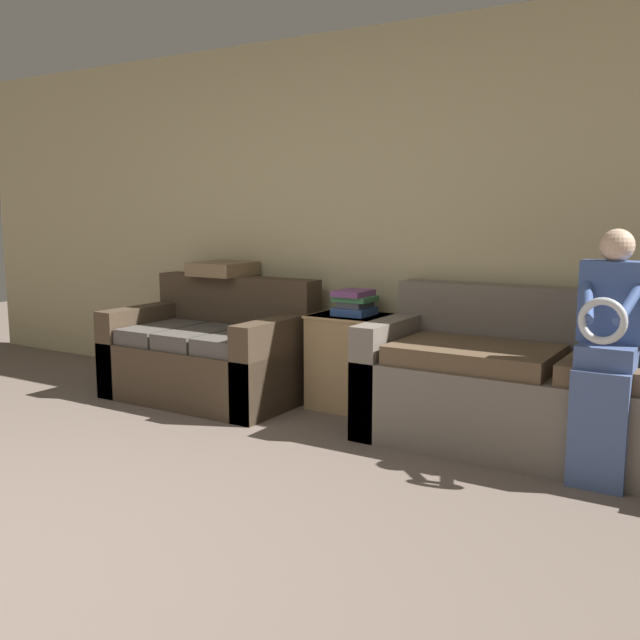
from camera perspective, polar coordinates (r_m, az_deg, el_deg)
wall_back at (r=5.07m, az=2.50°, el=8.05°), size 7.87×0.06×2.55m
couch_main at (r=4.18m, az=19.05°, el=-5.61°), size 2.24×0.86×0.89m
couch_side at (r=5.20m, az=-8.60°, el=-2.77°), size 1.37×0.86×0.85m
child_left_seated at (r=3.73m, az=22.03°, el=-1.95°), size 0.32×0.37×1.25m
side_shelf at (r=4.84m, az=2.78°, el=-3.26°), size 0.57×0.44×0.64m
book_stack at (r=4.78m, az=2.78°, el=1.40°), size 0.25×0.26×0.17m
throw_pillow at (r=5.42m, az=-7.79°, el=4.08°), size 0.40×0.40×0.10m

